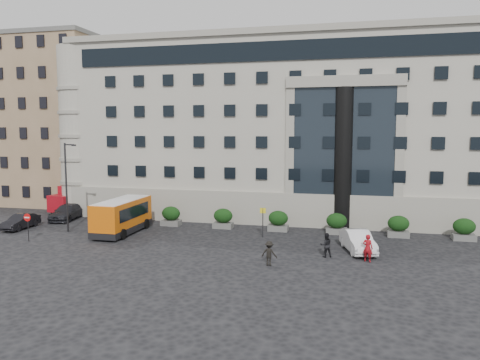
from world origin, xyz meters
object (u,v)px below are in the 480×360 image
object	(u,v)px
pedestrian_a	(368,248)
parked_car_d	(95,204)
hedge_c	(278,221)
bus_stop_sign	(263,217)
minibus	(122,215)
hedge_e	(398,226)
white_taxi	(358,241)
pedestrian_b	(326,245)
hedge_a	(171,216)
hedge_b	(223,218)
hedge_d	(337,223)
pedestrian_c	(269,253)
red_truck	(75,198)
parked_car_c	(67,212)
street_lamp	(67,184)
parked_car_b	(21,222)
hedge_f	(464,229)
no_entry_sign	(28,222)

from	to	relation	value
pedestrian_a	parked_car_d	bearing A→B (deg)	-5.01
hedge_c	parked_car_d	distance (m)	22.76
bus_stop_sign	minibus	xyz separation A→B (m)	(-12.45, -1.36, -0.08)
pedestrian_a	hedge_e	bearing A→B (deg)	-87.45
minibus	white_taxi	size ratio (longest dim) A/B	1.46
pedestrian_b	hedge_a	bearing A→B (deg)	-46.98
white_taxi	hedge_b	bearing A→B (deg)	139.31
hedge_d	white_taxi	size ratio (longest dim) A/B	0.38
hedge_b	pedestrian_c	xyz separation A→B (m)	(6.29, -11.02, -0.09)
pedestrian_a	pedestrian_c	distance (m)	6.98
pedestrian_c	red_truck	bearing A→B (deg)	-23.27
hedge_a	parked_car_c	distance (m)	11.51
street_lamp	parked_car_c	size ratio (longest dim) A/B	1.52
hedge_a	pedestrian_a	bearing A→B (deg)	-25.25
minibus	parked_car_b	xyz separation A→B (m)	(-10.05, -0.55, -0.96)
parked_car_c	white_taxi	world-z (taller)	white_taxi
parked_car_c	parked_car_d	bearing A→B (deg)	81.87
parked_car_b	white_taxi	xyz separation A→B (m)	(30.37, -1.13, 0.13)
hedge_b	pedestrian_c	bearing A→B (deg)	-60.26
hedge_f	minibus	xyz separation A→B (m)	(-28.95, -4.16, 0.72)
hedge_a	white_taxi	distance (m)	18.32
hedge_e	parked_car_c	distance (m)	32.30
hedge_e	pedestrian_b	distance (m)	9.79
minibus	pedestrian_b	size ratio (longest dim) A/B	4.05
pedestrian_b	hedge_d	bearing A→B (deg)	-112.66
minibus	pedestrian_a	bearing A→B (deg)	-11.67
no_entry_sign	hedge_d	bearing A→B (deg)	19.76
minibus	street_lamp	bearing A→B (deg)	-172.74
pedestrian_b	street_lamp	bearing A→B (deg)	-27.00
hedge_b	bus_stop_sign	distance (m)	5.19
hedge_b	parked_car_c	xyz separation A→B (m)	(-16.70, 0.32, -0.17)
bus_stop_sign	hedge_e	bearing A→B (deg)	13.92
hedge_f	bus_stop_sign	world-z (taller)	bus_stop_sign
street_lamp	minibus	bearing A→B (deg)	7.27
hedge_c	hedge_d	size ratio (longest dim) A/B	1.00
hedge_b	no_entry_sign	world-z (taller)	no_entry_sign
hedge_a	street_lamp	xyz separation A→B (m)	(-7.94, -4.80, 3.44)
pedestrian_c	minibus	bearing A→B (deg)	-16.38
parked_car_c	pedestrian_a	bearing A→B (deg)	-25.76
street_lamp	parked_car_c	xyz separation A→B (m)	(-3.56, 5.12, -3.61)
hedge_e	parked_car_c	world-z (taller)	hedge_e
hedge_b	white_taxi	bearing A→B (deg)	-25.64
street_lamp	red_truck	xyz separation A→B (m)	(-5.49, 9.53, -2.85)
street_lamp	bus_stop_sign	size ratio (longest dim) A/B	3.17
street_lamp	parked_car_b	distance (m)	6.26
hedge_d	parked_car_c	distance (m)	27.11
hedge_b	red_truck	distance (m)	19.23
hedge_a	hedge_b	distance (m)	5.20
hedge_f	parked_car_d	bearing A→B (deg)	171.19
parked_car_d	bus_stop_sign	bearing A→B (deg)	-22.87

